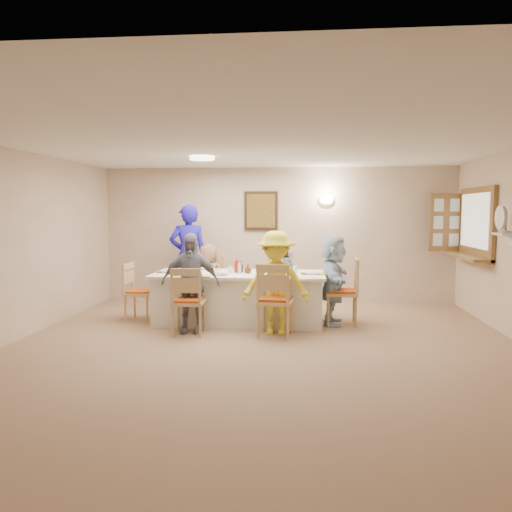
# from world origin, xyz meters

# --- Properties ---
(ground) EXTENTS (7.00, 7.00, 0.00)m
(ground) POSITION_xyz_m (0.00, 0.00, 0.00)
(ground) COLOR #A07B51
(room_walls) EXTENTS (7.00, 7.00, 7.00)m
(room_walls) POSITION_xyz_m (0.00, 0.00, 1.51)
(room_walls) COLOR #C4AC8A
(room_walls) RESTS_ON ground
(wall_picture) EXTENTS (0.62, 0.05, 0.72)m
(wall_picture) POSITION_xyz_m (-0.30, 3.46, 1.70)
(wall_picture) COLOR black
(wall_picture) RESTS_ON room_walls
(wall_sconce) EXTENTS (0.26, 0.09, 0.18)m
(wall_sconce) POSITION_xyz_m (0.90, 3.44, 1.90)
(wall_sconce) COLOR white
(wall_sconce) RESTS_ON room_walls
(ceiling_light) EXTENTS (0.36, 0.36, 0.05)m
(ceiling_light) POSITION_xyz_m (-1.00, 1.50, 2.47)
(ceiling_light) COLOR white
(ceiling_light) RESTS_ON room_walls
(serving_hatch) EXTENTS (0.06, 1.50, 1.15)m
(serving_hatch) POSITION_xyz_m (3.21, 2.40, 1.50)
(serving_hatch) COLOR olive
(serving_hatch) RESTS_ON room_walls
(hatch_sill) EXTENTS (0.30, 1.50, 0.05)m
(hatch_sill) POSITION_xyz_m (3.09, 2.40, 0.97)
(hatch_sill) COLOR olive
(hatch_sill) RESTS_ON room_walls
(shutter_door) EXTENTS (0.55, 0.04, 1.00)m
(shutter_door) POSITION_xyz_m (2.95, 3.16, 1.50)
(shutter_door) COLOR olive
(shutter_door) RESTS_ON room_walls
(fan_shelf) EXTENTS (0.22, 0.36, 0.03)m
(fan_shelf) POSITION_xyz_m (3.13, 1.05, 1.40)
(fan_shelf) COLOR white
(fan_shelf) RESTS_ON room_walls
(desk_fan) EXTENTS (0.30, 0.30, 0.28)m
(desk_fan) POSITION_xyz_m (3.10, 1.05, 1.55)
(desk_fan) COLOR #A5A5A8
(desk_fan) RESTS_ON fan_shelf
(dining_table) EXTENTS (2.59, 1.10, 0.76)m
(dining_table) POSITION_xyz_m (-0.49, 1.70, 0.38)
(dining_table) COLOR white
(dining_table) RESTS_ON ground
(chair_back_left) EXTENTS (0.50, 0.50, 1.00)m
(chair_back_left) POSITION_xyz_m (-1.09, 2.50, 0.50)
(chair_back_left) COLOR tan
(chair_back_left) RESTS_ON ground
(chair_back_right) EXTENTS (0.51, 0.51, 1.01)m
(chair_back_right) POSITION_xyz_m (0.11, 2.50, 0.50)
(chair_back_right) COLOR tan
(chair_back_right) RESTS_ON ground
(chair_front_left) EXTENTS (0.47, 0.47, 0.95)m
(chair_front_left) POSITION_xyz_m (-1.09, 0.90, 0.47)
(chair_front_left) COLOR tan
(chair_front_left) RESTS_ON ground
(chair_front_right) EXTENTS (0.54, 0.54, 1.02)m
(chair_front_right) POSITION_xyz_m (0.11, 0.90, 0.51)
(chair_front_right) COLOR tan
(chair_front_right) RESTS_ON ground
(chair_left_end) EXTENTS (0.47, 0.47, 0.90)m
(chair_left_end) POSITION_xyz_m (-2.04, 1.70, 0.45)
(chair_left_end) COLOR tan
(chair_left_end) RESTS_ON ground
(chair_right_end) EXTENTS (0.50, 0.50, 1.00)m
(chair_right_end) POSITION_xyz_m (1.06, 1.70, 0.50)
(chair_right_end) COLOR tan
(chair_right_end) RESTS_ON ground
(diner_back_left) EXTENTS (0.70, 0.57, 1.15)m
(diner_back_left) POSITION_xyz_m (-1.09, 2.38, 0.58)
(diner_back_left) COLOR #826146
(diner_back_left) RESTS_ON ground
(diner_back_right) EXTENTS (0.75, 0.65, 1.27)m
(diner_back_right) POSITION_xyz_m (0.11, 2.38, 0.64)
(diner_back_right) COLOR #9498B0
(diner_back_right) RESTS_ON ground
(diner_front_left) EXTENTS (0.87, 0.45, 1.40)m
(diner_front_left) POSITION_xyz_m (-1.09, 1.02, 0.70)
(diner_front_left) COLOR gray
(diner_front_left) RESTS_ON ground
(diner_front_right) EXTENTS (0.95, 0.57, 1.43)m
(diner_front_right) POSITION_xyz_m (0.11, 1.02, 0.72)
(diner_front_right) COLOR yellow
(diner_front_right) RESTS_ON ground
(diner_right_end) EXTENTS (1.32, 0.64, 1.34)m
(diner_right_end) POSITION_xyz_m (0.93, 1.70, 0.67)
(diner_right_end) COLOR silver
(diner_right_end) RESTS_ON ground
(caregiver) EXTENTS (0.91, 0.82, 1.81)m
(caregiver) POSITION_xyz_m (-1.54, 2.85, 0.91)
(caregiver) COLOR #2117B2
(caregiver) RESTS_ON ground
(placemat_fl) EXTENTS (0.34, 0.25, 0.01)m
(placemat_fl) POSITION_xyz_m (-1.09, 1.28, 0.76)
(placemat_fl) COLOR #472B19
(placemat_fl) RESTS_ON dining_table
(plate_fl) EXTENTS (0.24, 0.24, 0.02)m
(plate_fl) POSITION_xyz_m (-1.09, 1.28, 0.77)
(plate_fl) COLOR white
(plate_fl) RESTS_ON dining_table
(napkin_fl) EXTENTS (0.15, 0.15, 0.01)m
(napkin_fl) POSITION_xyz_m (-0.91, 1.23, 0.77)
(napkin_fl) COLOR #EEFF35
(napkin_fl) RESTS_ON dining_table
(placemat_fr) EXTENTS (0.37, 0.28, 0.01)m
(placemat_fr) POSITION_xyz_m (0.11, 1.28, 0.76)
(placemat_fr) COLOR #472B19
(placemat_fr) RESTS_ON dining_table
(plate_fr) EXTENTS (0.22, 0.22, 0.01)m
(plate_fr) POSITION_xyz_m (0.11, 1.28, 0.77)
(plate_fr) COLOR white
(plate_fr) RESTS_ON dining_table
(napkin_fr) EXTENTS (0.13, 0.13, 0.01)m
(napkin_fr) POSITION_xyz_m (0.29, 1.23, 0.77)
(napkin_fr) COLOR #EEFF35
(napkin_fr) RESTS_ON dining_table
(placemat_bl) EXTENTS (0.35, 0.26, 0.01)m
(placemat_bl) POSITION_xyz_m (-1.09, 2.12, 0.76)
(placemat_bl) COLOR #472B19
(placemat_bl) RESTS_ON dining_table
(plate_bl) EXTENTS (0.24, 0.24, 0.01)m
(plate_bl) POSITION_xyz_m (-1.09, 2.12, 0.77)
(plate_bl) COLOR white
(plate_bl) RESTS_ON dining_table
(napkin_bl) EXTENTS (0.15, 0.15, 0.01)m
(napkin_bl) POSITION_xyz_m (-0.91, 2.07, 0.77)
(napkin_bl) COLOR #EEFF35
(napkin_bl) RESTS_ON dining_table
(placemat_br) EXTENTS (0.37, 0.27, 0.01)m
(placemat_br) POSITION_xyz_m (0.11, 2.12, 0.76)
(placemat_br) COLOR #472B19
(placemat_br) RESTS_ON dining_table
(plate_br) EXTENTS (0.24, 0.24, 0.02)m
(plate_br) POSITION_xyz_m (0.11, 2.12, 0.77)
(plate_br) COLOR white
(plate_br) RESTS_ON dining_table
(napkin_br) EXTENTS (0.14, 0.14, 0.01)m
(napkin_br) POSITION_xyz_m (0.29, 2.07, 0.77)
(napkin_br) COLOR #EEFF35
(napkin_br) RESTS_ON dining_table
(placemat_le) EXTENTS (0.33, 0.24, 0.01)m
(placemat_le) POSITION_xyz_m (-1.59, 1.70, 0.76)
(placemat_le) COLOR #472B19
(placemat_le) RESTS_ON dining_table
(plate_le) EXTENTS (0.25, 0.25, 0.02)m
(plate_le) POSITION_xyz_m (-1.59, 1.70, 0.77)
(plate_le) COLOR white
(plate_le) RESTS_ON dining_table
(napkin_le) EXTENTS (0.14, 0.14, 0.01)m
(napkin_le) POSITION_xyz_m (-1.41, 1.65, 0.77)
(napkin_le) COLOR #EEFF35
(napkin_le) RESTS_ON dining_table
(placemat_re) EXTENTS (0.35, 0.26, 0.01)m
(placemat_re) POSITION_xyz_m (0.63, 1.70, 0.76)
(placemat_re) COLOR #472B19
(placemat_re) RESTS_ON dining_table
(plate_re) EXTENTS (0.23, 0.23, 0.01)m
(plate_re) POSITION_xyz_m (0.63, 1.70, 0.77)
(plate_re) COLOR white
(plate_re) RESTS_ON dining_table
(napkin_re) EXTENTS (0.15, 0.15, 0.01)m
(napkin_re) POSITION_xyz_m (0.81, 1.65, 0.77)
(napkin_re) COLOR #EEFF35
(napkin_re) RESTS_ON dining_table
(teacup_a) EXTENTS (0.16, 0.16, 0.09)m
(teacup_a) POSITION_xyz_m (-1.27, 1.37, 0.80)
(teacup_a) COLOR white
(teacup_a) RESTS_ON dining_table
(teacup_b) EXTENTS (0.13, 0.13, 0.09)m
(teacup_b) POSITION_xyz_m (-0.05, 2.19, 0.81)
(teacup_b) COLOR white
(teacup_b) RESTS_ON dining_table
(bowl_a) EXTENTS (0.24, 0.24, 0.05)m
(bowl_a) POSITION_xyz_m (-0.71, 1.43, 0.78)
(bowl_a) COLOR white
(bowl_a) RESTS_ON dining_table
(bowl_b) EXTENTS (0.18, 0.18, 0.06)m
(bowl_b) POSITION_xyz_m (-0.13, 1.95, 0.79)
(bowl_b) COLOR white
(bowl_b) RESTS_ON dining_table
(condiment_ketchup) EXTENTS (0.09, 0.09, 0.23)m
(condiment_ketchup) POSITION_xyz_m (-0.53, 1.74, 0.88)
(condiment_ketchup) COLOR red
(condiment_ketchup) RESTS_ON dining_table
(condiment_brown) EXTENTS (0.09, 0.09, 0.18)m
(condiment_brown) POSITION_xyz_m (-0.48, 1.80, 0.85)
(condiment_brown) COLOR #482113
(condiment_brown) RESTS_ON dining_table
(condiment_malt) EXTENTS (0.16, 0.16, 0.14)m
(condiment_malt) POSITION_xyz_m (-0.35, 1.66, 0.83)
(condiment_malt) COLOR #482113
(condiment_malt) RESTS_ON dining_table
(drinking_glass) EXTENTS (0.06, 0.06, 0.09)m
(drinking_glass) POSITION_xyz_m (-0.64, 1.75, 0.82)
(drinking_glass) COLOR silver
(drinking_glass) RESTS_ON dining_table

